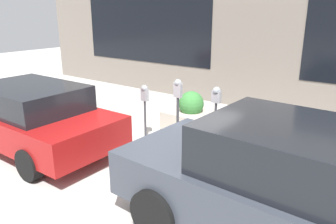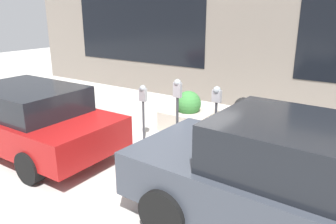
{
  "view_description": "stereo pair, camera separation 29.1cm",
  "coord_description": "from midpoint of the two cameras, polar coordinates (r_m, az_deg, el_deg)",
  "views": [
    {
      "loc": [
        -3.87,
        5.06,
        2.98
      ],
      "look_at": [
        0.0,
        -0.13,
        0.95
      ],
      "focal_mm": 35.0,
      "sensor_mm": 36.0,
      "label": 1
    },
    {
      "loc": [
        -3.63,
        5.23,
        2.98
      ],
      "look_at": [
        0.0,
        -0.13,
        0.95
      ],
      "focal_mm": 35.0,
      "sensor_mm": 36.0,
      "label": 2
    }
  ],
  "objects": [
    {
      "name": "parking_meter_nearest",
      "position": [
        6.52,
        9.62,
        1.05
      ],
      "size": [
        0.18,
        0.15,
        1.56
      ],
      "color": "#38383D",
      "rests_on": "ground_plane"
    },
    {
      "name": "curb_strip",
      "position": [
        6.96,
        0.15,
        -7.79
      ],
      "size": [
        19.0,
        0.16,
        0.04
      ],
      "color": "gray",
      "rests_on": "ground_plane"
    },
    {
      "name": "trash_bin",
      "position": [
        7.64,
        14.21,
        -1.7
      ],
      "size": [
        0.48,
        0.48,
        1.1
      ],
      "color": "black",
      "rests_on": "ground_plane"
    },
    {
      "name": "parking_meter_middle",
      "position": [
        7.58,
        -2.98,
        2.29
      ],
      "size": [
        0.18,
        0.15,
        1.34
      ],
      "color": "#38383D",
      "rests_on": "ground_plane"
    },
    {
      "name": "parked_car_middle",
      "position": [
        7.78,
        -22.13,
        -0.55
      ],
      "size": [
        4.53,
        1.95,
        1.45
      ],
      "rotation": [
        0.0,
        0.0,
        0.01
      ],
      "color": "maroon",
      "rests_on": "ground_plane"
    },
    {
      "name": "building_facade",
      "position": [
        10.35,
        15.71,
        12.54
      ],
      "size": [
        19.0,
        0.17,
        4.42
      ],
      "color": "slate",
      "rests_on": "ground_plane"
    },
    {
      "name": "ground_plane",
      "position": [
        7.03,
        0.54,
        -7.72
      ],
      "size": [
        40.0,
        40.0,
        0.0
      ],
      "primitive_type": "plane",
      "color": "beige"
    },
    {
      "name": "planter_box",
      "position": [
        8.42,
        5.01,
        -0.67
      ],
      "size": [
        1.24,
        1.03,
        1.03
      ],
      "color": "#B2A899",
      "rests_on": "ground_plane"
    },
    {
      "name": "parking_meter_second",
      "position": [
        6.91,
        2.92,
        2.13
      ],
      "size": [
        0.17,
        0.15,
        1.61
      ],
      "color": "#38383D",
      "rests_on": "ground_plane"
    },
    {
      "name": "parked_car_front",
      "position": [
        4.56,
        21.54,
        -11.6
      ],
      "size": [
        4.44,
        2.13,
        1.67
      ],
      "rotation": [
        0.0,
        0.0,
        -0.04
      ],
      "color": "#383D47",
      "rests_on": "ground_plane"
    }
  ]
}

